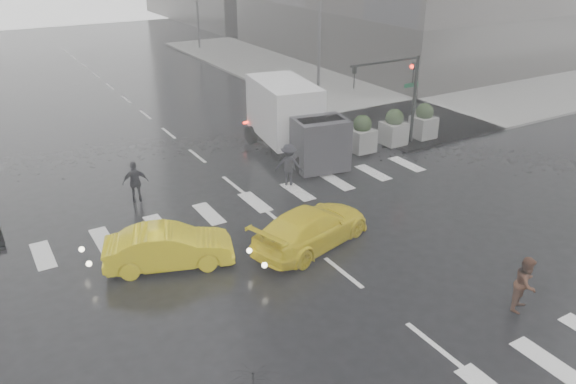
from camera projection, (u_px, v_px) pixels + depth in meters
ground at (343, 272)px, 17.77m from camera, size 120.00×120.00×0.00m
sidewalk_ne at (420, 82)px, 40.48m from camera, size 35.00×35.00×0.15m
road_markings at (343, 272)px, 17.77m from camera, size 18.00×48.00×0.01m
traffic_signal_pole at (400, 84)px, 26.87m from camera, size 4.45×0.42×4.50m
street_lamp_near at (318, 20)px, 34.81m from camera, size 2.15×0.22×9.00m
planter_west at (362, 135)px, 27.02m from camera, size 1.10×1.10×1.80m
planter_mid at (394, 128)px, 27.95m from camera, size 1.10×1.10×1.80m
planter_east at (424, 122)px, 28.88m from camera, size 1.10×1.10×1.80m
pedestrian_brown at (526, 284)px, 15.72m from camera, size 0.98×0.88×1.67m
pedestrian_far_a at (136, 182)px, 22.15m from camera, size 1.11×0.82×1.70m
pedestrian_far_b at (289, 165)px, 23.68m from camera, size 1.33×1.20×1.81m
taxi_mid at (169, 247)px, 17.89m from camera, size 4.30×2.65×1.34m
taxi_rear at (312, 227)px, 19.09m from camera, size 4.54×3.03×1.37m
box_truck at (293, 118)px, 26.62m from camera, size 2.39×6.38×3.39m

